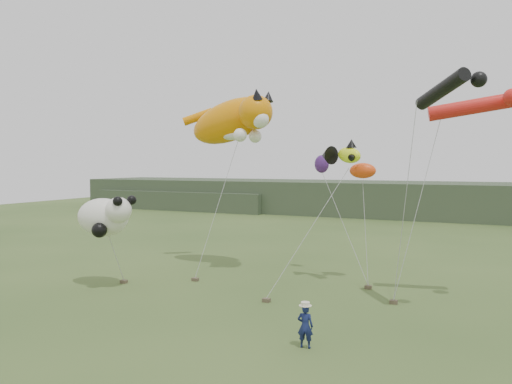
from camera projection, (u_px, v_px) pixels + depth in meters
ground at (255, 329)px, 18.62m from camera, size 120.00×120.00×0.00m
headland at (389, 199)px, 60.25m from camera, size 90.00×13.00×4.00m
festival_attendant at (305, 326)px, 16.70m from camera, size 0.58×0.42×1.47m
sandbag_anchors at (264, 289)px, 24.20m from camera, size 13.66×4.55×0.17m
cat_kite at (236, 120)px, 29.05m from camera, size 6.85×3.66×3.75m
fish_kite at (341, 155)px, 25.45m from camera, size 2.69×1.75×1.28m
tube_kites at (467, 99)px, 21.09m from camera, size 4.14×4.65×1.72m
panda_kite at (105, 216)px, 24.93m from camera, size 3.35×2.17×2.08m
misc_kites at (348, 168)px, 26.72m from camera, size 3.73×1.92×1.26m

